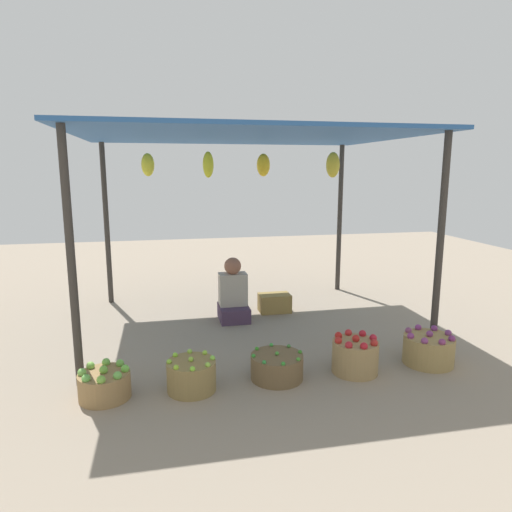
# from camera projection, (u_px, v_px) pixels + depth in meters

# --- Properties ---
(ground_plane) EXTENTS (14.00, 14.00, 0.00)m
(ground_plane) POSITION_uv_depth(u_px,v_px,m) (246.00, 323.00, 5.50)
(ground_plane) COLOR gray
(market_stall_structure) EXTENTS (3.69, 2.86, 2.24)m
(market_stall_structure) POSITION_uv_depth(u_px,v_px,m) (245.00, 146.00, 5.13)
(market_stall_structure) COLOR #38332D
(market_stall_structure) RESTS_ON ground
(vendor_person) EXTENTS (0.36, 0.44, 0.78)m
(vendor_person) POSITION_uv_depth(u_px,v_px,m) (233.00, 296.00, 5.60)
(vendor_person) COLOR #44314A
(vendor_person) RESTS_ON ground
(basket_green_apples) EXTENTS (0.42, 0.42, 0.28)m
(basket_green_apples) POSITION_uv_depth(u_px,v_px,m) (105.00, 384.00, 3.69)
(basket_green_apples) COLOR #977448
(basket_green_apples) RESTS_ON ground
(basket_limes) EXTENTS (0.41, 0.41, 0.30)m
(basket_limes) POSITION_uv_depth(u_px,v_px,m) (191.00, 375.00, 3.81)
(basket_limes) COLOR olive
(basket_limes) RESTS_ON ground
(basket_green_chilies) EXTENTS (0.47, 0.47, 0.25)m
(basket_green_chilies) POSITION_uv_depth(u_px,v_px,m) (277.00, 366.00, 4.03)
(basket_green_chilies) COLOR brown
(basket_green_chilies) RESTS_ON ground
(basket_red_apples) EXTENTS (0.42, 0.42, 0.36)m
(basket_red_apples) POSITION_uv_depth(u_px,v_px,m) (355.00, 356.00, 4.15)
(basket_red_apples) COLOR #9D7F50
(basket_red_apples) RESTS_ON ground
(basket_purple_onions) EXTENTS (0.47, 0.47, 0.33)m
(basket_purple_onions) POSITION_uv_depth(u_px,v_px,m) (428.00, 349.00, 4.34)
(basket_purple_onions) COLOR #9F834D
(basket_purple_onions) RESTS_ON ground
(wooden_crate_near_vendor) EXTENTS (0.40, 0.27, 0.24)m
(wooden_crate_near_vendor) POSITION_uv_depth(u_px,v_px,m) (275.00, 303.00, 5.94)
(wooden_crate_near_vendor) COLOR olive
(wooden_crate_near_vendor) RESTS_ON ground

